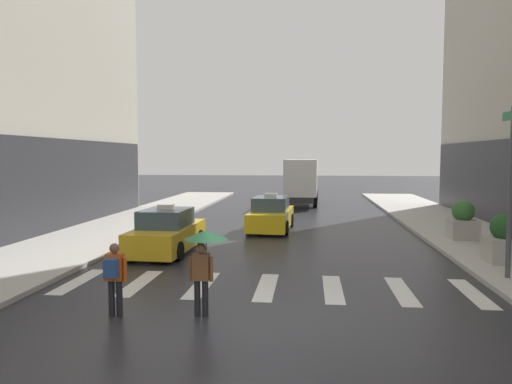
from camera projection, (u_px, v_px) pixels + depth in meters
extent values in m
plane|color=#26262B|center=(254.00, 325.00, 10.08)|extent=(160.00, 160.00, 0.00)
cube|color=silver|center=(79.00, 281.00, 13.65)|extent=(0.50, 2.80, 0.01)
cube|color=silver|center=(139.00, 283.00, 13.45)|extent=(0.50, 2.80, 0.01)
cube|color=silver|center=(202.00, 285.00, 13.25)|extent=(0.50, 2.80, 0.01)
cube|color=silver|center=(266.00, 287.00, 13.05)|extent=(0.50, 2.80, 0.01)
cube|color=silver|center=(333.00, 289.00, 12.86)|extent=(0.50, 2.80, 0.01)
cube|color=silver|center=(401.00, 291.00, 12.66)|extent=(0.50, 2.80, 0.01)
cube|color=silver|center=(472.00, 293.00, 12.46)|extent=(0.50, 2.80, 0.01)
cylinder|color=#47474C|center=(511.00, 193.00, 13.30)|extent=(0.14, 0.14, 4.80)
cube|color=#196638|center=(509.00, 116.00, 13.32)|extent=(0.04, 0.84, 0.24)
cube|color=gold|center=(167.00, 237.00, 17.77)|extent=(1.92, 4.55, 0.84)
cube|color=#384C5B|center=(166.00, 218.00, 17.61)|extent=(1.66, 2.14, 0.64)
cube|color=silver|center=(166.00, 207.00, 17.58)|extent=(0.61, 0.26, 0.18)
cylinder|color=black|center=(158.00, 237.00, 19.24)|extent=(0.24, 0.67, 0.66)
cylinder|color=black|center=(199.00, 238.00, 19.00)|extent=(0.24, 0.67, 0.66)
cylinder|color=black|center=(131.00, 250.00, 16.57)|extent=(0.24, 0.67, 0.66)
cylinder|color=black|center=(179.00, 251.00, 16.33)|extent=(0.24, 0.67, 0.66)
cube|color=#F2EAB2|center=(170.00, 227.00, 20.09)|extent=(0.20, 0.05, 0.14)
cube|color=#F2EAB2|center=(199.00, 227.00, 19.92)|extent=(0.20, 0.05, 0.14)
cube|color=yellow|center=(271.00, 218.00, 23.14)|extent=(2.03, 4.59, 0.84)
cube|color=#384C5B|center=(271.00, 204.00, 22.99)|extent=(1.71, 2.18, 0.64)
cube|color=silver|center=(271.00, 195.00, 22.96)|extent=(0.61, 0.27, 0.18)
cylinder|color=black|center=(258.00, 219.00, 24.63)|extent=(0.25, 0.67, 0.66)
cylinder|color=black|center=(291.00, 220.00, 24.35)|extent=(0.25, 0.67, 0.66)
cylinder|color=black|center=(249.00, 227.00, 21.97)|extent=(0.25, 0.67, 0.66)
cylinder|color=black|center=(286.00, 228.00, 21.69)|extent=(0.25, 0.67, 0.66)
cube|color=#F2EAB2|center=(265.00, 212.00, 25.47)|extent=(0.20, 0.05, 0.14)
cube|color=#F2EAB2|center=(288.00, 212.00, 25.27)|extent=(0.20, 0.05, 0.14)
cube|color=#2D2D2D|center=(302.00, 196.00, 34.82)|extent=(1.96, 6.64, 0.40)
cube|color=silver|center=(303.00, 177.00, 37.98)|extent=(2.14, 1.85, 2.10)
cube|color=#384C5B|center=(304.00, 172.00, 38.86)|extent=(1.89, 0.09, 0.95)
cube|color=silver|center=(301.00, 177.00, 33.82)|extent=(2.32, 4.85, 2.50)
cylinder|color=black|center=(291.00, 196.00, 38.03)|extent=(0.30, 0.91, 0.90)
cylinder|color=black|center=(316.00, 196.00, 37.76)|extent=(0.30, 0.91, 0.90)
cylinder|color=black|center=(287.00, 201.00, 33.54)|extent=(0.30, 0.91, 0.90)
cylinder|color=black|center=(315.00, 201.00, 33.27)|extent=(0.30, 0.91, 0.90)
cylinder|color=black|center=(197.00, 298.00, 10.65)|extent=(0.14, 0.14, 0.82)
cylinder|color=black|center=(205.00, 298.00, 10.63)|extent=(0.14, 0.14, 0.82)
cube|color=brown|center=(201.00, 267.00, 10.59)|extent=(0.36, 0.24, 0.60)
sphere|color=#9E7051|center=(201.00, 248.00, 10.56)|extent=(0.22, 0.22, 0.22)
cylinder|color=brown|center=(191.00, 269.00, 10.62)|extent=(0.09, 0.09, 0.55)
cylinder|color=brown|center=(211.00, 269.00, 10.57)|extent=(0.09, 0.09, 0.55)
cylinder|color=#4C4C4C|center=(206.00, 254.00, 10.55)|extent=(0.02, 0.02, 1.00)
cone|color=#19512D|center=(206.00, 235.00, 10.52)|extent=(0.96, 0.96, 0.20)
cylinder|color=black|center=(112.00, 298.00, 10.64)|extent=(0.14, 0.14, 0.82)
cylinder|color=black|center=(119.00, 298.00, 10.62)|extent=(0.14, 0.14, 0.82)
cube|color=#BF5119|center=(115.00, 267.00, 10.57)|extent=(0.36, 0.24, 0.60)
sphere|color=brown|center=(114.00, 248.00, 10.54)|extent=(0.22, 0.22, 0.22)
cylinder|color=#BF5119|center=(105.00, 269.00, 10.60)|extent=(0.09, 0.09, 0.55)
cylinder|color=#BF5119|center=(125.00, 269.00, 10.55)|extent=(0.09, 0.09, 0.55)
cube|color=#264C8C|center=(111.00, 268.00, 10.35)|extent=(0.28, 0.18, 0.40)
cube|color=#A8A399|center=(504.00, 250.00, 15.41)|extent=(1.10, 1.10, 0.80)
sphere|color=#234C23|center=(505.00, 227.00, 15.35)|extent=(0.90, 0.90, 0.90)
cube|color=#A8A399|center=(463.00, 229.00, 19.81)|extent=(1.10, 1.10, 0.80)
sphere|color=#33662D|center=(463.00, 211.00, 19.76)|extent=(0.90, 0.90, 0.90)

